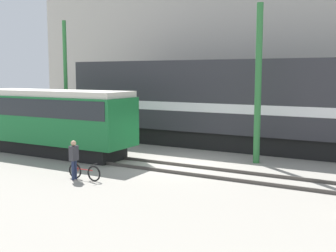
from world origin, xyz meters
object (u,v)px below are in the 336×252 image
Objects in this scene: freight_locomotive at (224,102)px; bicycle at (84,172)px; utility_pole_center at (258,84)px; streetcar at (53,118)px; utility_pole_left at (66,83)px; person at (74,156)px.

freight_locomotive is 10.27m from bicycle.
bicycle is 0.21× the size of utility_pole_center.
streetcar is 4.17m from utility_pole_left.
utility_pole_left is (-7.04, 6.62, 3.40)m from bicycle.
bicycle is at bearing -101.70° from freight_locomotive.
streetcar is at bearing -162.39° from utility_pole_center.
utility_pole_left reaches higher than bicycle.
freight_locomotive is at bearing 19.33° from utility_pole_left.
utility_pole_center is at bearing 0.00° from utility_pole_left.
freight_locomotive reaches higher than bicycle.
utility_pole_left is 12.06m from utility_pole_center.
streetcar is at bearing 142.06° from person.
person reaches higher than bicycle.
freight_locomotive is at bearing 78.30° from bicycle.
streetcar is at bearing 145.52° from bicycle.
utility_pole_center is at bearing 52.83° from bicycle.
freight_locomotive reaches higher than streetcar.
utility_pole_left reaches higher than person.
utility_pole_center is (12.06, 0.00, 0.04)m from utility_pole_left.
bicycle is 0.77m from person.
utility_pole_left is 0.99× the size of utility_pole_center.
freight_locomotive is 2.56× the size of utility_pole_center.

